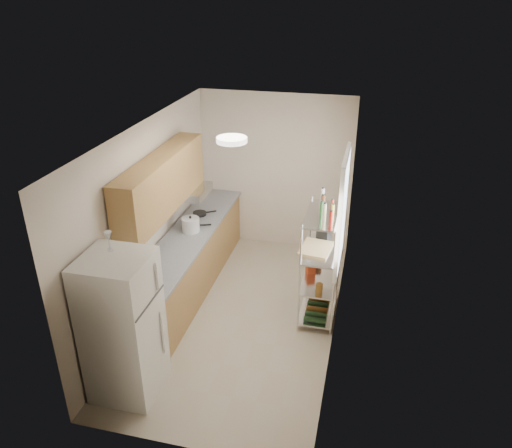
# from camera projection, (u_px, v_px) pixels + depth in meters

# --- Properties ---
(room) EXTENTS (2.52, 4.42, 2.62)m
(room) POSITION_uv_depth(u_px,v_px,m) (240.00, 231.00, 6.26)
(room) COLOR #B2A690
(room) RESTS_ON ground
(counter_run) EXTENTS (0.63, 3.51, 0.90)m
(counter_run) POSITION_uv_depth(u_px,v_px,m) (188.00, 263.00, 7.21)
(counter_run) COLOR #A87647
(counter_run) RESTS_ON ground
(upper_cabinets) EXTENTS (0.33, 2.20, 0.72)m
(upper_cabinets) POSITION_uv_depth(u_px,v_px,m) (162.00, 183.00, 6.35)
(upper_cabinets) COLOR #A87647
(upper_cabinets) RESTS_ON room
(range_hood) EXTENTS (0.50, 0.60, 0.12)m
(range_hood) POSITION_uv_depth(u_px,v_px,m) (190.00, 191.00, 7.22)
(range_hood) COLOR #B7BABC
(range_hood) RESTS_ON room
(window) EXTENTS (0.06, 1.00, 1.46)m
(window) POSITION_uv_depth(u_px,v_px,m) (343.00, 211.00, 6.20)
(window) COLOR white
(window) RESTS_ON room
(bakers_rack) EXTENTS (0.45, 0.90, 1.73)m
(bakers_rack) POSITION_uv_depth(u_px,v_px,m) (322.00, 243.00, 6.39)
(bakers_rack) COLOR silver
(bakers_rack) RESTS_ON ground
(ceiling_dome) EXTENTS (0.34, 0.34, 0.05)m
(ceiling_dome) POSITION_uv_depth(u_px,v_px,m) (232.00, 140.00, 5.44)
(ceiling_dome) COLOR white
(ceiling_dome) RESTS_ON room
(refrigerator) EXTENTS (0.69, 0.69, 1.68)m
(refrigerator) POSITION_uv_depth(u_px,v_px,m) (123.00, 327.00, 5.27)
(refrigerator) COLOR silver
(refrigerator) RESTS_ON ground
(wine_glass_a) EXTENTS (0.08, 0.08, 0.21)m
(wine_glass_a) POSITION_uv_depth(u_px,v_px,m) (109.00, 241.00, 5.00)
(wine_glass_a) COLOR silver
(wine_glass_a) RESTS_ON refrigerator
(wine_glass_b) EXTENTS (0.06, 0.06, 0.17)m
(wine_glass_b) POSITION_uv_depth(u_px,v_px,m) (109.00, 241.00, 5.03)
(wine_glass_b) COLOR silver
(wine_glass_b) RESTS_ON refrigerator
(rice_cooker) EXTENTS (0.25, 0.25, 0.20)m
(rice_cooker) POSITION_uv_depth(u_px,v_px,m) (191.00, 225.00, 7.11)
(rice_cooker) COLOR silver
(rice_cooker) RESTS_ON counter_run
(frying_pan_large) EXTENTS (0.33, 0.33, 0.04)m
(frying_pan_large) POSITION_uv_depth(u_px,v_px,m) (191.00, 226.00, 7.25)
(frying_pan_large) COLOR black
(frying_pan_large) RESTS_ON counter_run
(frying_pan_small) EXTENTS (0.29, 0.29, 0.04)m
(frying_pan_small) POSITION_uv_depth(u_px,v_px,m) (200.00, 214.00, 7.63)
(frying_pan_small) COLOR black
(frying_pan_small) RESTS_ON counter_run
(cutting_board) EXTENTS (0.42, 0.52, 0.03)m
(cutting_board) POSITION_uv_depth(u_px,v_px,m) (316.00, 248.00, 6.43)
(cutting_board) COLOR tan
(cutting_board) RESTS_ON bakers_rack
(espresso_machine) EXTENTS (0.19, 0.25, 0.27)m
(espresso_machine) POSITION_uv_depth(u_px,v_px,m) (324.00, 229.00, 6.67)
(espresso_machine) COLOR black
(espresso_machine) RESTS_ON bakers_rack
(storage_bag) EXTENTS (0.16, 0.18, 0.18)m
(storage_bag) POSITION_uv_depth(u_px,v_px,m) (311.00, 266.00, 6.76)
(storage_bag) COLOR #B23815
(storage_bag) RESTS_ON bakers_rack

